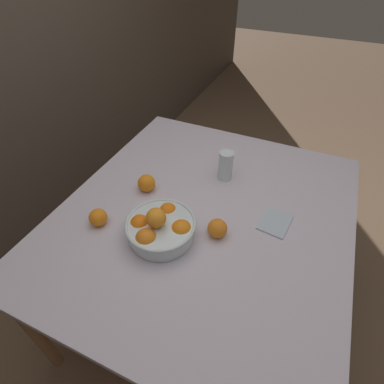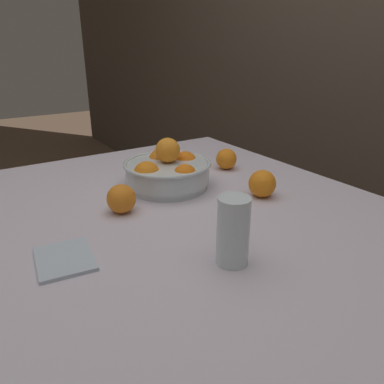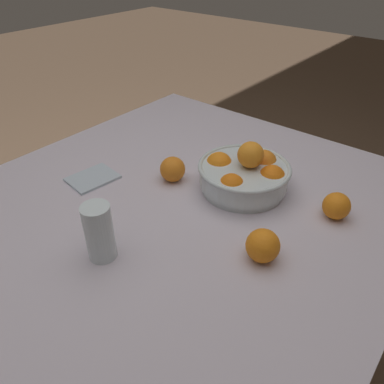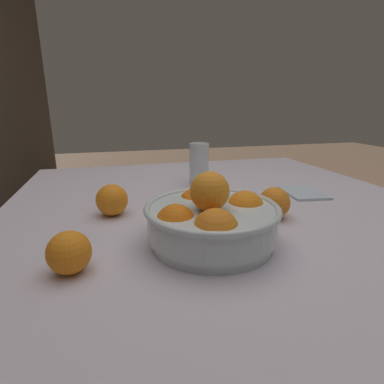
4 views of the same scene
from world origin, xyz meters
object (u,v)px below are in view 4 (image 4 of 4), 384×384
Objects in this scene: orange_loose_front at (274,203)px; juice_glass at (200,167)px; fruit_bowl at (211,220)px; orange_loose_near_bowl at (69,252)px; orange_loose_aside at (112,200)px.

juice_glass is at bearing 14.23° from orange_loose_front.
fruit_bowl is 0.27m from orange_loose_near_bowl.
orange_loose_near_bowl is 0.94× the size of orange_loose_front.
orange_loose_aside is (0.26, -0.07, 0.00)m from orange_loose_near_bowl.
fruit_bowl is 0.22m from orange_loose_front.
fruit_bowl reaches higher than orange_loose_near_bowl.
orange_loose_front is at bearing -63.65° from fruit_bowl.
juice_glass is at bearing -52.38° from orange_loose_aside.
orange_loose_aside is (-0.23, 0.30, -0.02)m from juice_glass.
fruit_bowl is 0.46m from juice_glass.
fruit_bowl is 0.29m from orange_loose_aside.
juice_glass is 0.38m from orange_loose_aside.
fruit_bowl is 3.68× the size of orange_loose_near_bowl.
orange_loose_aside is (0.22, 0.19, -0.01)m from fruit_bowl.
fruit_bowl reaches higher than orange_loose_aside.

